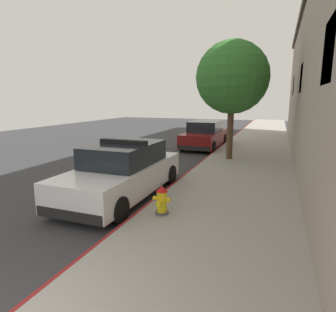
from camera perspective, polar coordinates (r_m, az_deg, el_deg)
ground_plane at (r=13.66m, az=-11.31°, el=-1.47°), size 31.97×60.00×0.20m
sidewalk_pavement at (r=11.65m, az=14.57°, el=-2.96°), size 3.72×60.00×0.14m
curb_painted_edge at (r=11.99m, az=5.53°, el=-2.25°), size 0.08×60.00×0.14m
police_cruiser at (r=8.61m, az=-8.84°, el=-3.03°), size 1.94×4.84×1.68m
parked_car_silver_ahead at (r=17.38m, az=7.30°, el=4.14°), size 1.94×4.84×1.56m
fire_hydrant at (r=6.93m, az=-1.23°, el=-8.66°), size 0.44×0.40×0.76m
street_tree at (r=13.46m, az=12.56°, el=14.85°), size 3.20×3.20×5.24m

